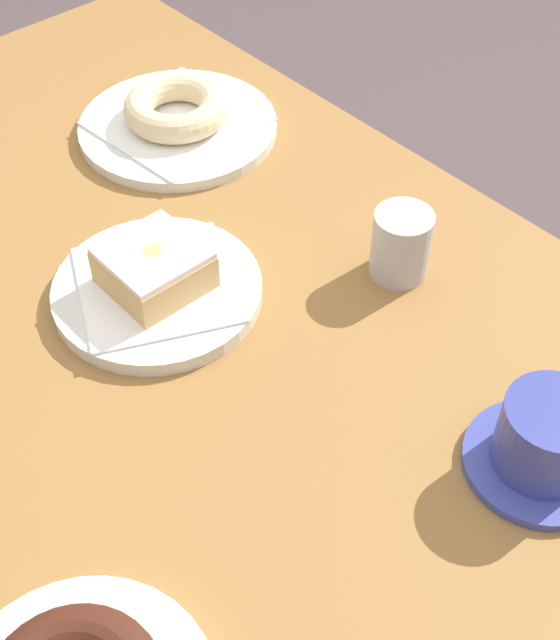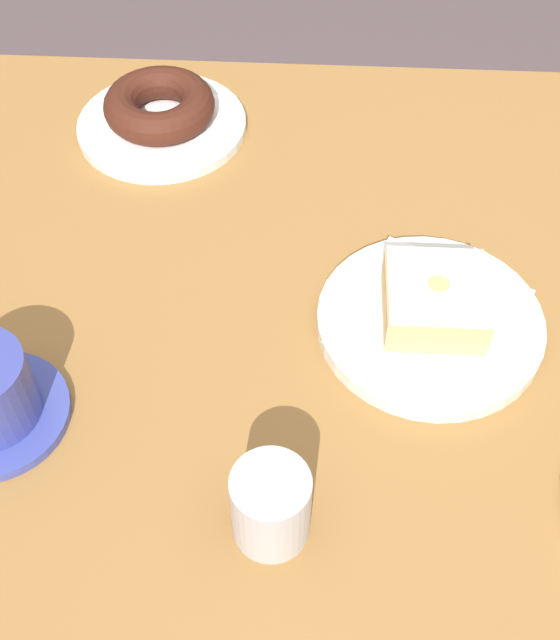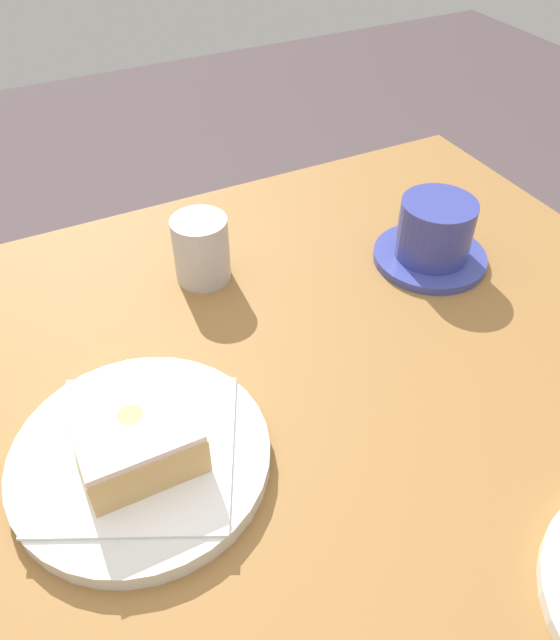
{
  "view_description": "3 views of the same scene",
  "coord_description": "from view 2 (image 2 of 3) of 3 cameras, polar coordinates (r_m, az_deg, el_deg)",
  "views": [
    {
      "loc": [
        0.53,
        -0.29,
        1.39
      ],
      "look_at": [
        0.12,
        0.07,
        0.81
      ],
      "focal_mm": 49.06,
      "sensor_mm": 36.0,
      "label": 1
    },
    {
      "loc": [
        0.1,
        0.49,
        1.36
      ],
      "look_at": [
        0.13,
        0.06,
        0.83
      ],
      "focal_mm": 45.22,
      "sensor_mm": 36.0,
      "label": 2
    },
    {
      "loc": [
        -0.04,
        -0.28,
        1.2
      ],
      "look_at": [
        0.15,
        0.09,
        0.82
      ],
      "focal_mm": 34.42,
      "sensor_mm": 36.0,
      "label": 3
    }
  ],
  "objects": [
    {
      "name": "donut_glazed_square",
      "position": [
        0.73,
        10.91,
        1.42
      ],
      "size": [
        0.09,
        0.09,
        0.04
      ],
      "color": "tan",
      "rests_on": "napkin_glazed_square"
    },
    {
      "name": "sugar_jar",
      "position": [
        0.61,
        -0.65,
        -13.03
      ],
      "size": [
        0.06,
        0.06,
        0.07
      ],
      "primitive_type": "cylinder",
      "color": "#B2AFB3",
      "rests_on": "table"
    },
    {
      "name": "donut_chocolate_ring",
      "position": [
        0.94,
        -8.54,
        14.81
      ],
      "size": [
        0.13,
        0.13,
        0.04
      ],
      "primitive_type": "torus",
      "color": "#3F1B11",
      "rests_on": "napkin_chocolate_ring"
    },
    {
      "name": "plate_chocolate_ring",
      "position": [
        0.96,
        -8.35,
        13.47
      ],
      "size": [
        0.19,
        0.19,
        0.01
      ],
      "primitive_type": "cylinder",
      "color": "silver",
      "rests_on": "table"
    },
    {
      "name": "table",
      "position": [
        0.86,
        8.7,
        -4.13
      ],
      "size": [
        1.14,
        0.78,
        0.78
      ],
      "color": "olive",
      "rests_on": "ground_plane"
    },
    {
      "name": "ground_plane",
      "position": [
        1.45,
        5.45,
        -19.29
      ],
      "size": [
        6.0,
        6.0,
        0.0
      ],
      "primitive_type": "plane",
      "color": "#514246"
    },
    {
      "name": "napkin_glazed_square",
      "position": [
        0.74,
        10.65,
        0.28
      ],
      "size": [
        0.2,
        0.2,
        0.0
      ],
      "primitive_type": "cube",
      "rotation": [
        0.0,
        0.0,
        -0.44
      ],
      "color": "white",
      "rests_on": "plate_glazed_square"
    },
    {
      "name": "napkin_chocolate_ring",
      "position": [
        0.96,
        -8.4,
        13.81
      ],
      "size": [
        0.17,
        0.17,
        0.0
      ],
      "primitive_type": "cube",
      "rotation": [
        0.0,
        0.0,
        -0.37
      ],
      "color": "white",
      "rests_on": "plate_chocolate_ring"
    },
    {
      "name": "plate_glazed_square",
      "position": [
        0.75,
        10.54,
        -0.17
      ],
      "size": [
        0.21,
        0.21,
        0.02
      ],
      "primitive_type": "cylinder",
      "color": "silver",
      "rests_on": "table"
    }
  ]
}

